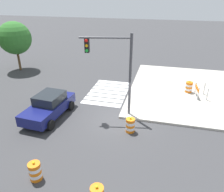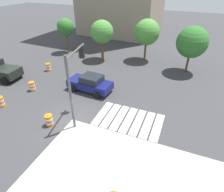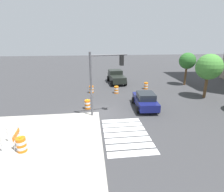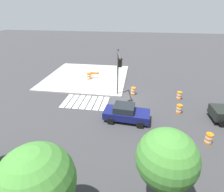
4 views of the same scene
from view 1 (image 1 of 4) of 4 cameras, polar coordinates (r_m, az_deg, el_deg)
The scene contains 10 objects.
ground_plane at distance 15.05m, azimuth 1.72°, elevation -5.87°, with size 120.00×120.00×0.00m, color #38383A.
sidewalk_corner at distance 20.40m, azimuth 22.25°, elevation 1.19°, with size 12.00×12.00×0.15m, color #ADA89E.
crosswalk_stripes at distance 18.86m, azimuth -1.01°, elevation 1.03°, with size 5.10×3.20×0.02m.
sports_car at distance 15.51m, azimuth -16.15°, elevation -2.50°, with size 4.43×2.39×1.63m.
traffic_barrel_crosswalk_end at distance 13.55m, azimuth 4.80°, elevation -7.62°, with size 0.56×0.56×1.02m.
traffic_barrel_median_near at distance 11.11m, azimuth -19.46°, elevation -18.07°, with size 0.56×0.56×1.02m.
traffic_barrel_on_sidewalk at distance 19.47m, azimuth 19.46°, elevation 2.22°, with size 0.56×0.56×1.02m.
construction_barricade at distance 18.84m, azimuth 21.75°, elevation 1.45°, with size 1.30×0.88×1.00m.
traffic_light_pole at distance 13.89m, azimuth 0.17°, elevation 9.10°, with size 0.88×3.25×5.50m.
street_tree_streetside_far at distance 25.69m, azimuth -24.08°, elevation 13.66°, with size 3.38×3.38×5.16m.
Camera 1 is at (-12.55, -2.66, 7.87)m, focal length 34.96 mm.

